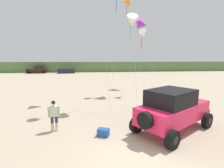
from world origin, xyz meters
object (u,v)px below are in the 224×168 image
(person_watching, at_px, (54,114))
(cooler_box, at_px, (103,132))
(jeep, at_px, (173,109))
(distant_pickup, at_px, (37,70))
(kite_black_sled, at_px, (143,34))
(kite_green_box, at_px, (138,23))
(kite_pink_ribbon, at_px, (128,3))
(kite_red_delta, at_px, (132,21))
(distant_sedan, at_px, (66,71))
(kite_blue_swept, at_px, (143,25))

(person_watching, relative_size, cooler_box, 2.98)
(jeep, distance_m, distant_pickup, 41.21)
(jeep, bearing_deg, kite_black_sled, 83.46)
(cooler_box, xyz_separation_m, kite_green_box, (5.55, 14.42, 8.14))
(person_watching, height_order, cooler_box, person_watching)
(kite_pink_ribbon, height_order, kite_green_box, kite_pink_ribbon)
(cooler_box, distance_m, kite_green_box, 17.46)
(kite_red_delta, xyz_separation_m, kite_green_box, (1.84, 4.23, 0.63))
(kite_red_delta, bearing_deg, kite_pink_ribbon, 137.73)
(cooler_box, xyz_separation_m, distant_pickup, (-14.70, 37.12, 0.75))
(cooler_box, xyz_separation_m, kite_pink_ribbon, (3.34, 10.52, 9.37))
(distant_sedan, distance_m, kite_blue_swept, 27.05)
(distant_pickup, bearing_deg, kite_green_box, -48.27)
(person_watching, xyz_separation_m, kite_green_box, (8.10, 13.52, 7.40))
(kite_red_delta, bearing_deg, person_watching, -123.95)
(kite_black_sled, bearing_deg, distant_sedan, 114.62)
(person_watching, height_order, kite_green_box, kite_green_box)
(jeep, distance_m, cooler_box, 3.86)
(kite_green_box, bearing_deg, cooler_box, -111.05)
(kite_pink_ribbon, bearing_deg, jeep, -87.88)
(distant_pickup, xyz_separation_m, distant_sedan, (7.43, -1.07, -0.34))
(jeep, height_order, kite_green_box, kite_green_box)
(cooler_box, height_order, kite_green_box, kite_green_box)
(jeep, xyz_separation_m, cooler_box, (-3.72, -0.25, -1.01))
(kite_black_sled, relative_size, kite_green_box, 0.76)
(distant_pickup, xyz_separation_m, kite_pink_ribbon, (18.04, -26.60, 8.63))
(cooler_box, height_order, distant_pickup, distant_pickup)
(kite_black_sled, bearing_deg, kite_pink_ribbon, 150.62)
(kite_blue_swept, bearing_deg, distant_pickup, 131.30)
(distant_pickup, distance_m, distant_sedan, 7.51)
(distant_sedan, height_order, kite_green_box, kite_green_box)
(cooler_box, xyz_separation_m, kite_blue_swept, (5.93, 13.64, 7.85))
(person_watching, bearing_deg, kite_blue_swept, 56.38)
(person_watching, relative_size, kite_black_sled, 0.24)
(kite_green_box, bearing_deg, kite_pink_ribbon, -119.57)
(person_watching, distance_m, kite_black_sled, 12.69)
(kite_green_box, bearing_deg, kite_blue_swept, -63.98)
(jeep, relative_size, distant_sedan, 1.18)
(jeep, relative_size, person_watching, 2.97)
(kite_pink_ribbon, distance_m, kite_blue_swept, 4.33)
(distant_sedan, bearing_deg, kite_pink_ribbon, -75.88)
(kite_red_delta, bearing_deg, cooler_box, -110.00)
(jeep, bearing_deg, distant_sedan, 107.07)
(person_watching, distance_m, cooler_box, 2.80)
(kite_pink_ribbon, xyz_separation_m, kite_black_sled, (1.46, -0.82, -3.21))
(distant_pickup, height_order, kite_black_sled, kite_black_sled)
(kite_red_delta, bearing_deg, distant_pickup, 124.35)
(distant_pickup, relative_size, kite_green_box, 0.52)
(distant_sedan, bearing_deg, distant_pickup, 163.34)
(distant_sedan, relative_size, kite_black_sled, 0.60)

